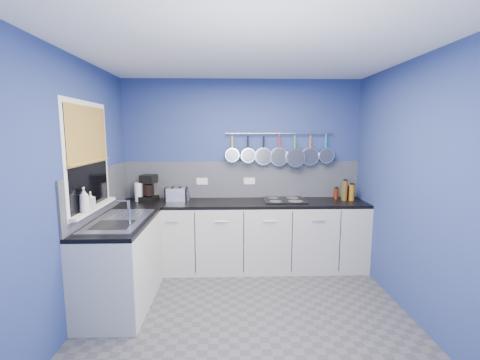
{
  "coord_description": "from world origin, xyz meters",
  "views": [
    {
      "loc": [
        -0.16,
        -3.02,
        1.8
      ],
      "look_at": [
        -0.05,
        0.75,
        1.25
      ],
      "focal_mm": 24.77,
      "sensor_mm": 36.0,
      "label": 1
    }
  ],
  "objects_px": {
    "soap_bottle_a": "(84,200)",
    "toaster": "(176,194)",
    "canister": "(187,196)",
    "hob": "(284,200)",
    "paper_towel": "(139,192)",
    "coffee_maker": "(149,188)",
    "soap_bottle_b": "(91,200)"
  },
  "relations": [
    {
      "from": "soap_bottle_a",
      "to": "hob",
      "type": "bearing_deg",
      "value": 30.12
    },
    {
      "from": "coffee_maker",
      "to": "hob",
      "type": "relative_size",
      "value": 0.64
    },
    {
      "from": "toaster",
      "to": "hob",
      "type": "xyz_separation_m",
      "value": [
        1.42,
        -0.02,
        -0.08
      ]
    },
    {
      "from": "soap_bottle_a",
      "to": "hob",
      "type": "xyz_separation_m",
      "value": [
        2.08,
        1.21,
        -0.26
      ]
    },
    {
      "from": "canister",
      "to": "soap_bottle_b",
      "type": "bearing_deg",
      "value": -124.7
    },
    {
      "from": "paper_towel",
      "to": "hob",
      "type": "relative_size",
      "value": 0.45
    },
    {
      "from": "soap_bottle_b",
      "to": "hob",
      "type": "xyz_separation_m",
      "value": [
        2.08,
        1.07,
        -0.23
      ]
    },
    {
      "from": "paper_towel",
      "to": "soap_bottle_b",
      "type": "bearing_deg",
      "value": -98.84
    },
    {
      "from": "toaster",
      "to": "canister",
      "type": "height_order",
      "value": "toaster"
    },
    {
      "from": "soap_bottle_a",
      "to": "toaster",
      "type": "bearing_deg",
      "value": 61.82
    },
    {
      "from": "coffee_maker",
      "to": "hob",
      "type": "distance_m",
      "value": 1.8
    },
    {
      "from": "toaster",
      "to": "hob",
      "type": "bearing_deg",
      "value": -11.21
    },
    {
      "from": "soap_bottle_b",
      "to": "toaster",
      "type": "relative_size",
      "value": 0.63
    },
    {
      "from": "paper_towel",
      "to": "toaster",
      "type": "distance_m",
      "value": 0.49
    },
    {
      "from": "paper_towel",
      "to": "hob",
      "type": "bearing_deg",
      "value": -0.5
    },
    {
      "from": "canister",
      "to": "coffee_maker",
      "type": "bearing_deg",
      "value": -175.72
    },
    {
      "from": "coffee_maker",
      "to": "hob",
      "type": "height_order",
      "value": "coffee_maker"
    },
    {
      "from": "coffee_maker",
      "to": "toaster",
      "type": "height_order",
      "value": "coffee_maker"
    },
    {
      "from": "soap_bottle_a",
      "to": "coffee_maker",
      "type": "bearing_deg",
      "value": 76.67
    },
    {
      "from": "soap_bottle_a",
      "to": "coffee_maker",
      "type": "xyz_separation_m",
      "value": [
        0.29,
        1.24,
        -0.1
      ]
    },
    {
      "from": "soap_bottle_a",
      "to": "soap_bottle_b",
      "type": "bearing_deg",
      "value": 90.0
    },
    {
      "from": "paper_towel",
      "to": "soap_bottle_a",
      "type": "bearing_deg",
      "value": -97.84
    },
    {
      "from": "paper_towel",
      "to": "canister",
      "type": "xyz_separation_m",
      "value": [
        0.62,
        0.05,
        -0.06
      ]
    },
    {
      "from": "soap_bottle_a",
      "to": "soap_bottle_b",
      "type": "xyz_separation_m",
      "value": [
        0.0,
        0.14,
        -0.03
      ]
    },
    {
      "from": "paper_towel",
      "to": "coffee_maker",
      "type": "distance_m",
      "value": 0.14
    },
    {
      "from": "coffee_maker",
      "to": "canister",
      "type": "xyz_separation_m",
      "value": [
        0.49,
        0.04,
        -0.11
      ]
    },
    {
      "from": "soap_bottle_a",
      "to": "canister",
      "type": "xyz_separation_m",
      "value": [
        0.79,
        1.28,
        -0.21
      ]
    },
    {
      "from": "soap_bottle_b",
      "to": "paper_towel",
      "type": "xyz_separation_m",
      "value": [
        0.17,
        1.08,
        -0.11
      ]
    },
    {
      "from": "soap_bottle_a",
      "to": "toaster",
      "type": "relative_size",
      "value": 0.88
    },
    {
      "from": "canister",
      "to": "hob",
      "type": "bearing_deg",
      "value": -3.07
    },
    {
      "from": "toaster",
      "to": "soap_bottle_a",
      "type": "bearing_deg",
      "value": -128.63
    },
    {
      "from": "soap_bottle_a",
      "to": "canister",
      "type": "distance_m",
      "value": 1.51
    }
  ]
}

